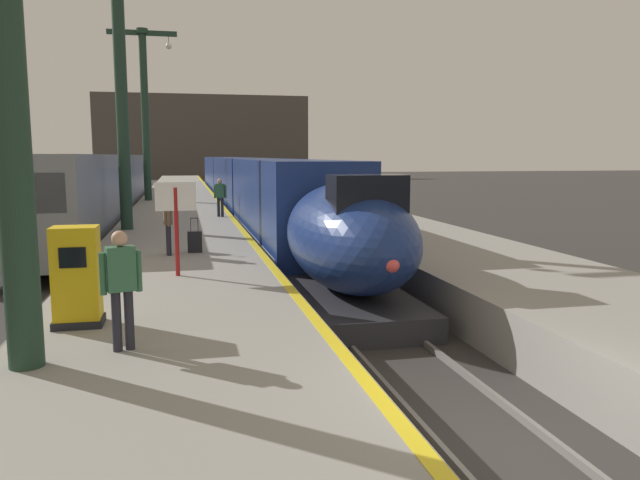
{
  "coord_description": "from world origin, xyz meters",
  "views": [
    {
      "loc": [
        -3.87,
        -6.36,
        3.76
      ],
      "look_at": [
        -0.76,
        7.55,
        1.8
      ],
      "focal_mm": 34.62,
      "sensor_mm": 36.0,
      "label": 1
    }
  ],
  "objects_px": {
    "highspeed_train_main": "(246,185)",
    "station_column_mid": "(120,59)",
    "passenger_far_waiting": "(220,194)",
    "rolling_suitcase": "(195,242)",
    "passenger_near_edge": "(168,219)",
    "regional_train_adjacent": "(104,185)",
    "station_column_far": "(145,100)",
    "departure_info_board": "(176,210)",
    "passenger_mid_platform": "(121,281)",
    "ticket_machine_yellow": "(77,280)"
  },
  "relations": [
    {
      "from": "highspeed_train_main",
      "to": "station_column_mid",
      "type": "xyz_separation_m",
      "value": [
        -5.9,
        -14.87,
        5.22
      ]
    },
    {
      "from": "passenger_far_waiting",
      "to": "rolling_suitcase",
      "type": "bearing_deg",
      "value": -97.49
    },
    {
      "from": "passenger_near_edge",
      "to": "regional_train_adjacent",
      "type": "bearing_deg",
      "value": 101.5
    },
    {
      "from": "station_column_far",
      "to": "departure_info_board",
      "type": "xyz_separation_m",
      "value": [
        1.88,
        -24.76,
        -4.5
      ]
    },
    {
      "from": "passenger_mid_platform",
      "to": "rolling_suitcase",
      "type": "xyz_separation_m",
      "value": [
        1.16,
        8.77,
        -0.69
      ]
    },
    {
      "from": "rolling_suitcase",
      "to": "ticket_machine_yellow",
      "type": "relative_size",
      "value": 0.61
    },
    {
      "from": "highspeed_train_main",
      "to": "passenger_near_edge",
      "type": "distance_m",
      "value": 21.73
    },
    {
      "from": "passenger_mid_platform",
      "to": "rolling_suitcase",
      "type": "relative_size",
      "value": 1.72
    },
    {
      "from": "passenger_near_edge",
      "to": "passenger_mid_platform",
      "type": "distance_m",
      "value": 8.44
    },
    {
      "from": "passenger_mid_platform",
      "to": "passenger_far_waiting",
      "type": "distance_m",
      "value": 19.12
    },
    {
      "from": "regional_train_adjacent",
      "to": "passenger_near_edge",
      "type": "height_order",
      "value": "regional_train_adjacent"
    },
    {
      "from": "departure_info_board",
      "to": "regional_train_adjacent",
      "type": "bearing_deg",
      "value": 100.57
    },
    {
      "from": "station_column_mid",
      "to": "departure_info_board",
      "type": "height_order",
      "value": "station_column_mid"
    },
    {
      "from": "station_column_mid",
      "to": "rolling_suitcase",
      "type": "xyz_separation_m",
      "value": [
        2.33,
        -6.1,
        -5.82
      ]
    },
    {
      "from": "station_column_far",
      "to": "station_column_mid",
      "type": "bearing_deg",
      "value": -90.0
    },
    {
      "from": "station_column_mid",
      "to": "passenger_near_edge",
      "type": "relative_size",
      "value": 6.11
    },
    {
      "from": "regional_train_adjacent",
      "to": "ticket_machine_yellow",
      "type": "height_order",
      "value": "regional_train_adjacent"
    },
    {
      "from": "highspeed_train_main",
      "to": "passenger_near_edge",
      "type": "relative_size",
      "value": 33.43
    },
    {
      "from": "station_column_far",
      "to": "departure_info_board",
      "type": "relative_size",
      "value": 4.77
    },
    {
      "from": "passenger_near_edge",
      "to": "station_column_far",
      "type": "bearing_deg",
      "value": 94.28
    },
    {
      "from": "regional_train_adjacent",
      "to": "departure_info_board",
      "type": "xyz_separation_m",
      "value": [
        4.08,
        -21.86,
        0.43
      ]
    },
    {
      "from": "station_column_mid",
      "to": "passenger_mid_platform",
      "type": "xyz_separation_m",
      "value": [
        1.17,
        -14.87,
        -5.13
      ]
    },
    {
      "from": "departure_info_board",
      "to": "highspeed_train_main",
      "type": "bearing_deg",
      "value": 80.62
    },
    {
      "from": "station_column_mid",
      "to": "departure_info_board",
      "type": "distance_m",
      "value": 10.71
    },
    {
      "from": "station_column_mid",
      "to": "passenger_mid_platform",
      "type": "height_order",
      "value": "station_column_mid"
    },
    {
      "from": "highspeed_train_main",
      "to": "station_column_far",
      "type": "relative_size",
      "value": 5.59
    },
    {
      "from": "highspeed_train_main",
      "to": "station_column_far",
      "type": "height_order",
      "value": "station_column_far"
    },
    {
      "from": "passenger_mid_platform",
      "to": "passenger_near_edge",
      "type": "bearing_deg",
      "value": 86.89
    },
    {
      "from": "ticket_machine_yellow",
      "to": "departure_info_board",
      "type": "bearing_deg",
      "value": 68.59
    },
    {
      "from": "highspeed_train_main",
      "to": "ticket_machine_yellow",
      "type": "xyz_separation_m",
      "value": [
        -5.55,
        -28.25,
        -0.17
      ]
    },
    {
      "from": "passenger_near_edge",
      "to": "station_column_mid",
      "type": "bearing_deg",
      "value": 104.18
    },
    {
      "from": "station_column_mid",
      "to": "passenger_far_waiting",
      "type": "bearing_deg",
      "value": 48.1
    },
    {
      "from": "station_column_mid",
      "to": "passenger_near_edge",
      "type": "bearing_deg",
      "value": -75.82
    },
    {
      "from": "highspeed_train_main",
      "to": "passenger_far_waiting",
      "type": "relative_size",
      "value": 33.43
    },
    {
      "from": "regional_train_adjacent",
      "to": "station_column_mid",
      "type": "xyz_separation_m",
      "value": [
        2.2,
        -12.38,
        5.05
      ]
    },
    {
      "from": "ticket_machine_yellow",
      "to": "regional_train_adjacent",
      "type": "bearing_deg",
      "value": 95.65
    },
    {
      "from": "passenger_far_waiting",
      "to": "rolling_suitcase",
      "type": "relative_size",
      "value": 1.72
    },
    {
      "from": "regional_train_adjacent",
      "to": "departure_info_board",
      "type": "relative_size",
      "value": 17.26
    },
    {
      "from": "regional_train_adjacent",
      "to": "passenger_far_waiting",
      "type": "relative_size",
      "value": 21.66
    },
    {
      "from": "regional_train_adjacent",
      "to": "station_column_mid",
      "type": "height_order",
      "value": "station_column_mid"
    },
    {
      "from": "highspeed_train_main",
      "to": "departure_info_board",
      "type": "height_order",
      "value": "highspeed_train_main"
    },
    {
      "from": "station_column_mid",
      "to": "passenger_far_waiting",
      "type": "xyz_separation_m",
      "value": [
        3.67,
        4.09,
        -5.13
      ]
    },
    {
      "from": "passenger_mid_platform",
      "to": "regional_train_adjacent",
      "type": "bearing_deg",
      "value": 97.05
    },
    {
      "from": "station_column_mid",
      "to": "ticket_machine_yellow",
      "type": "relative_size",
      "value": 6.45
    },
    {
      "from": "highspeed_train_main",
      "to": "regional_train_adjacent",
      "type": "bearing_deg",
      "value": -162.92
    },
    {
      "from": "highspeed_train_main",
      "to": "passenger_near_edge",
      "type": "xyz_separation_m",
      "value": [
        -4.27,
        -21.31,
        0.08
      ]
    },
    {
      "from": "regional_train_adjacent",
      "to": "ticket_machine_yellow",
      "type": "relative_size",
      "value": 22.87
    },
    {
      "from": "station_column_mid",
      "to": "passenger_near_edge",
      "type": "height_order",
      "value": "station_column_mid"
    },
    {
      "from": "highspeed_train_main",
      "to": "rolling_suitcase",
      "type": "height_order",
      "value": "highspeed_train_main"
    },
    {
      "from": "rolling_suitcase",
      "to": "ticket_machine_yellow",
      "type": "height_order",
      "value": "ticket_machine_yellow"
    }
  ]
}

